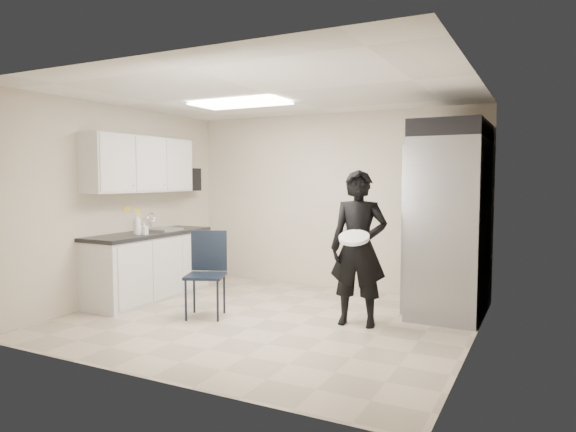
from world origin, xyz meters
The scene contains 21 objects.
floor centered at (0.00, 0.00, 0.00)m, with size 4.50×4.50×0.00m, color #B8A690.
ceiling centered at (0.00, 0.00, 2.60)m, with size 4.50×4.50×0.00m, color silver.
back_wall centered at (0.00, 2.00, 1.30)m, with size 4.50×4.50×0.00m, color beige.
left_wall centered at (-2.25, 0.00, 1.30)m, with size 4.00×4.00×0.00m, color beige.
right_wall centered at (2.25, 0.00, 1.30)m, with size 4.00×4.00×0.00m, color beige.
ceiling_panel centered at (-0.60, 0.40, 2.57)m, with size 1.20×0.60×0.02m, color white.
lower_counter centered at (-1.95, 0.20, 0.43)m, with size 0.60×1.90×0.86m, color silver.
countertop centered at (-1.95, 0.20, 0.89)m, with size 0.64×1.95×0.05m, color black.
sink centered at (-1.93, 0.45, 0.87)m, with size 0.42×0.40×0.14m, color gray.
faucet centered at (-2.13, 0.45, 1.02)m, with size 0.02×0.02×0.24m, color silver.
upper_cabinets centered at (-2.08, 0.20, 1.83)m, with size 0.35×1.80×0.75m, color silver.
towel_dispenser centered at (-2.14, 1.35, 1.62)m, with size 0.22×0.30×0.35m, color black.
notice_sticker_left centered at (-2.24, 0.10, 1.22)m, with size 0.00×0.12×0.07m, color yellow.
notice_sticker_right centered at (-2.24, 0.30, 1.18)m, with size 0.00×0.12×0.07m, color yellow.
commercial_fridge centered at (1.83, 1.27, 1.05)m, with size 0.80×1.35×2.10m, color gray.
fridge_compressor centered at (1.83, 1.27, 2.20)m, with size 0.80×1.35×0.20m, color black.
folding_chair centered at (-0.70, -0.24, 0.49)m, with size 0.44×0.44×0.98m, color black.
man_tuxedo centered at (1.02, 0.27, 0.87)m, with size 0.63×0.42×1.73m, color black.
bucket_lid centered at (1.05, 0.02, 1.01)m, with size 0.32×0.32×0.04m, color silver.
soap_bottle_a centered at (-1.84, -0.14, 1.05)m, with size 0.11×0.11×0.28m, color white.
soap_bottle_b centered at (-1.78, -0.08, 0.99)m, with size 0.07×0.08×0.17m, color #B7B8C4.
Camera 1 is at (2.88, -5.11, 1.64)m, focal length 32.00 mm.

